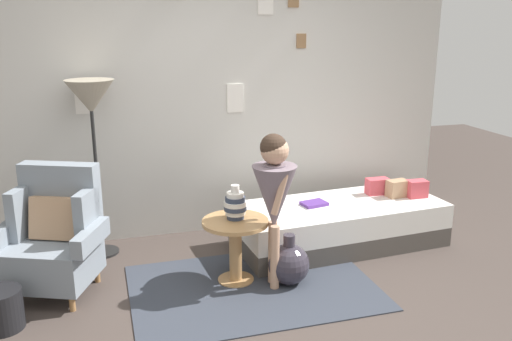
% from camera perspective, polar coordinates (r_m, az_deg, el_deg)
% --- Properties ---
extents(ground_plane, '(12.00, 12.00, 0.00)m').
position_cam_1_polar(ground_plane, '(3.80, 1.97, -16.42)').
color(ground_plane, '#423833').
extents(gallery_wall, '(4.80, 0.12, 2.60)m').
position_cam_1_polar(gallery_wall, '(5.16, -4.78, 7.60)').
color(gallery_wall, beige).
rests_on(gallery_wall, ground).
extents(rug, '(1.88, 1.29, 0.01)m').
position_cam_1_polar(rug, '(4.31, -0.32, -12.23)').
color(rug, '#333842').
rests_on(rug, ground).
extents(armchair, '(0.89, 0.79, 0.97)m').
position_cam_1_polar(armchair, '(4.38, -20.52, -6.58)').
color(armchair, '#9E7042').
rests_on(armchair, ground).
extents(daybed, '(1.95, 0.93, 0.40)m').
position_cam_1_polar(daybed, '(5.06, 8.80, -5.62)').
color(daybed, '#4C4742').
rests_on(daybed, ground).
extents(pillow_head, '(0.19, 0.13, 0.16)m').
position_cam_1_polar(pillow_head, '(5.31, 16.64, -1.86)').
color(pillow_head, '#D64C56').
rests_on(pillow_head, daybed).
extents(pillow_mid, '(0.21, 0.14, 0.16)m').
position_cam_1_polar(pillow_mid, '(5.27, 14.71, -1.85)').
color(pillow_mid, tan).
rests_on(pillow_mid, daybed).
extents(pillow_back, '(0.22, 0.12, 0.15)m').
position_cam_1_polar(pillow_back, '(5.31, 12.72, -1.63)').
color(pillow_back, '#D64C56').
rests_on(pillow_back, daybed).
extents(side_table, '(0.52, 0.52, 0.52)m').
position_cam_1_polar(side_table, '(4.26, -2.19, -7.18)').
color(side_table, tan).
rests_on(side_table, ground).
extents(vase_striped, '(0.18, 0.18, 0.27)m').
position_cam_1_polar(vase_striped, '(4.20, -2.21, -3.64)').
color(vase_striped, '#2D384C').
rests_on(vase_striped, side_table).
extents(floor_lamp, '(0.41, 0.41, 1.55)m').
position_cam_1_polar(floor_lamp, '(4.72, -17.05, 6.72)').
color(floor_lamp, black).
rests_on(floor_lamp, ground).
extents(person_child, '(0.34, 0.34, 1.22)m').
position_cam_1_polar(person_child, '(4.04, 1.95, -2.08)').
color(person_child, tan).
rests_on(person_child, ground).
extents(book_on_daybed, '(0.25, 0.20, 0.03)m').
position_cam_1_polar(book_on_daybed, '(4.92, 6.16, -3.50)').
color(book_on_daybed, '#5E3494').
rests_on(book_on_daybed, daybed).
extents(demijohn_near, '(0.33, 0.33, 0.41)m').
position_cam_1_polar(demijohn_near, '(4.31, 3.48, -9.81)').
color(demijohn_near, '#332D38').
rests_on(demijohn_near, ground).
extents(magazine_basket, '(0.28, 0.28, 0.28)m').
position_cam_1_polar(magazine_basket, '(4.12, -25.32, -13.16)').
color(magazine_basket, black).
rests_on(magazine_basket, ground).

